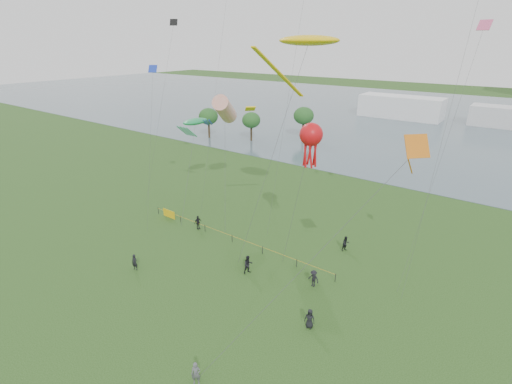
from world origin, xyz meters
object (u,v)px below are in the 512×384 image
Objects in this scene: fence at (192,222)px; kite_flyer at (196,374)px; kite_stingray at (308,41)px; kite_octopus at (311,136)px.

kite_flyer is (15.70, -15.05, 0.26)m from fence.
kite_flyer is 0.08× the size of kite_stingray.
kite_stingray is (-2.89, 17.48, 19.24)m from kite_flyer.
fence is 1.17× the size of kite_stingray.
kite_stingray is 1.51× the size of kite_octopus.
kite_flyer reaches higher than fence.
fence is at bearing -154.12° from kite_octopus.
kite_stingray reaches higher than kite_octopus.
kite_stingray is 7.71m from kite_octopus.
kite_stingray reaches higher than kite_flyer.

